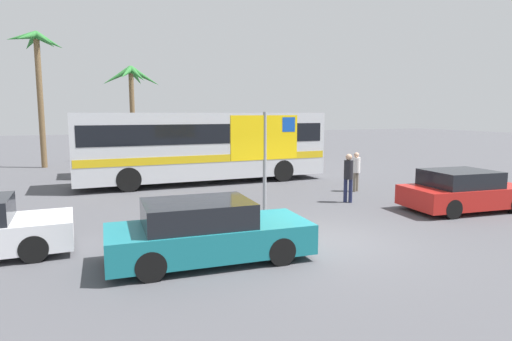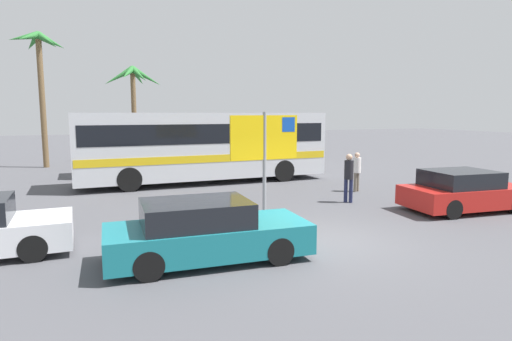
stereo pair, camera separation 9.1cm
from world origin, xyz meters
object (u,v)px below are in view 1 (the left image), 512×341
object	(u,v)px
bus_front_coach	(204,144)
car_teal	(207,232)
ferry_sign	(266,142)
pedestrian_crossing_lot	(356,169)
car_red	(463,191)
bus_rear_coach	(202,139)
pedestrian_near_sign	(348,174)

from	to	relation	value
bus_front_coach	car_teal	xyz separation A→B (m)	(-2.90, -10.24, -1.15)
ferry_sign	pedestrian_crossing_lot	world-z (taller)	ferry_sign
bus_front_coach	pedestrian_crossing_lot	size ratio (longest dim) A/B	7.04
car_red	car_teal	size ratio (longest dim) A/B	0.94
bus_front_coach	car_red	size ratio (longest dim) A/B	2.70
bus_rear_coach	car_red	xyz separation A→B (m)	(5.23, -12.52, -1.15)
car_teal	pedestrian_near_sign	bearing A→B (deg)	35.13
car_teal	pedestrian_crossing_lot	distance (m)	9.76
bus_rear_coach	car_teal	bearing A→B (deg)	-105.55
car_teal	pedestrian_near_sign	world-z (taller)	pedestrian_near_sign
bus_rear_coach	pedestrian_crossing_lot	size ratio (longest dim) A/B	7.04
ferry_sign	pedestrian_crossing_lot	xyz separation A→B (m)	(5.22, 2.71, -1.40)
bus_front_coach	pedestrian_crossing_lot	world-z (taller)	bus_front_coach
ferry_sign	car_teal	world-z (taller)	ferry_sign
bus_front_coach	bus_rear_coach	world-z (taller)	same
pedestrian_near_sign	car_teal	bearing A→B (deg)	-17.86
ferry_sign	pedestrian_near_sign	world-z (taller)	ferry_sign
car_teal	pedestrian_near_sign	xyz separation A→B (m)	(6.38, 3.96, 0.39)
pedestrian_near_sign	pedestrian_crossing_lot	distance (m)	2.32
ferry_sign	car_teal	xyz separation A→B (m)	(-2.73, -2.95, -1.69)
bus_rear_coach	pedestrian_near_sign	distance (m)	10.35
bus_front_coach	pedestrian_near_sign	size ratio (longest dim) A/B	6.44
bus_front_coach	pedestrian_crossing_lot	xyz separation A→B (m)	(5.04, -4.58, -0.85)
ferry_sign	pedestrian_near_sign	distance (m)	4.00
car_teal	car_red	bearing A→B (deg)	12.32
pedestrian_near_sign	bus_front_coach	bearing A→B (deg)	-110.73
car_red	car_teal	distance (m)	9.23
pedestrian_near_sign	pedestrian_crossing_lot	size ratio (longest dim) A/B	1.09
bus_rear_coach	car_red	size ratio (longest dim) A/B	2.70
car_red	pedestrian_near_sign	bearing A→B (deg)	143.01
pedestrian_crossing_lot	bus_front_coach	bearing A→B (deg)	23.44
bus_rear_coach	pedestrian_near_sign	bearing A→B (deg)	-76.03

